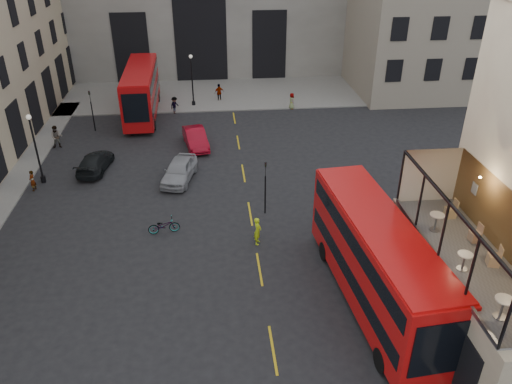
{
  "coord_description": "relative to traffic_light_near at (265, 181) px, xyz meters",
  "views": [
    {
      "loc": [
        -4.39,
        -16.35,
        17.53
      ],
      "look_at": [
        -1.85,
        9.58,
        3.0
      ],
      "focal_mm": 35.0,
      "sensor_mm": 36.0,
      "label": 1
    }
  ],
  "objects": [
    {
      "name": "street_lamp_b",
      "position": [
        -5.0,
        22.0,
        -0.03
      ],
      "size": [
        0.36,
        0.36,
        5.33
      ],
      "color": "black",
      "rests_on": "ground"
    },
    {
      "name": "cafe_table_mid",
      "position": [
        6.78,
        -12.68,
        2.69
      ],
      "size": [
        0.62,
        0.62,
        0.78
      ],
      "color": "white",
      "rests_on": "cafe_floor"
    },
    {
      "name": "cyclist",
      "position": [
        -0.85,
        -3.45,
        -1.53
      ],
      "size": [
        0.59,
        0.74,
        1.78
      ],
      "primitive_type": "imported",
      "rotation": [
        0.0,
        0.0,
        1.28
      ],
      "color": "#C6EB18",
      "rests_on": "ground"
    },
    {
      "name": "ground",
      "position": [
        1.0,
        -12.0,
        -2.42
      ],
      "size": [
        140.0,
        140.0,
        0.0
      ],
      "primitive_type": "plane",
      "color": "black",
      "rests_on": "ground"
    },
    {
      "name": "traffic_light_near",
      "position": [
        0.0,
        0.0,
        0.0
      ],
      "size": [
        0.16,
        0.2,
        3.8
      ],
      "color": "black",
      "rests_on": "ground"
    },
    {
      "name": "host_frontage",
      "position": [
        7.5,
        -12.0,
        -0.17
      ],
      "size": [
        3.0,
        11.0,
        4.5
      ],
      "primitive_type": "cube",
      "color": "#C4B693",
      "rests_on": "ground"
    },
    {
      "name": "street_lamp_a",
      "position": [
        -16.0,
        6.0,
        -0.03
      ],
      "size": [
        0.36,
        0.36,
        5.33
      ],
      "color": "black",
      "rests_on": "ground"
    },
    {
      "name": "car_c",
      "position": [
        -12.45,
        7.67,
        -1.74
      ],
      "size": [
        2.54,
        4.96,
        1.38
      ],
      "primitive_type": "imported",
      "rotation": [
        0.0,
        0.0,
        3.01
      ],
      "color": "black",
      "rests_on": "ground"
    },
    {
      "name": "cafe_table_far",
      "position": [
        6.85,
        -9.71,
        2.73
      ],
      "size": [
        0.68,
        0.68,
        0.84
      ],
      "color": "silver",
      "rests_on": "cafe_floor"
    },
    {
      "name": "bus_far",
      "position": [
        -9.92,
        19.77,
        0.24
      ],
      "size": [
        2.99,
        11.93,
        4.74
      ],
      "color": "#B50C0E",
      "rests_on": "ground"
    },
    {
      "name": "cafe_chair_b",
      "position": [
        8.2,
        -12.52,
        2.46
      ],
      "size": [
        0.57,
        0.57,
        0.94
      ],
      "color": "tan",
      "rests_on": "cafe_floor"
    },
    {
      "name": "cafe_floor",
      "position": [
        7.5,
        -12.0,
        2.12
      ],
      "size": [
        3.0,
        10.0,
        0.1
      ],
      "primitive_type": "cube",
      "color": "slate",
      "rests_on": "host_frontage"
    },
    {
      "name": "cafe_chair_c",
      "position": [
        8.27,
        -10.74,
        2.44
      ],
      "size": [
        0.47,
        0.47,
        0.88
      ],
      "color": "tan",
      "rests_on": "cafe_floor"
    },
    {
      "name": "car_a",
      "position": [
        -5.84,
        5.38,
        -1.61
      ],
      "size": [
        3.0,
        5.11,
        1.63
      ],
      "primitive_type": "imported",
      "rotation": [
        0.0,
        0.0,
        -0.24
      ],
      "color": "#989AA0",
      "rests_on": "ground"
    },
    {
      "name": "pavement_far",
      "position": [
        -5.0,
        26.0,
        -2.36
      ],
      "size": [
        40.0,
        12.0,
        0.12
      ],
      "primitive_type": "cube",
      "color": "slate",
      "rests_on": "ground"
    },
    {
      "name": "pedestrian_d",
      "position": [
        5.05,
        20.18,
        -1.6
      ],
      "size": [
        0.66,
        0.89,
        1.65
      ],
      "primitive_type": "imported",
      "rotation": [
        0.0,
        0.0,
        1.76
      ],
      "color": "gray",
      "rests_on": "ground"
    },
    {
      "name": "pedestrian_a",
      "position": [
        -16.43,
        12.39,
        -1.43
      ],
      "size": [
        1.05,
        0.87,
        1.98
      ],
      "primitive_type": "imported",
      "rotation": [
        0.0,
        0.0,
        0.13
      ],
      "color": "gray",
      "rests_on": "ground"
    },
    {
      "name": "bus_near",
      "position": [
        4.44,
        -9.22,
        0.31
      ],
      "size": [
        3.84,
        12.39,
        4.87
      ],
      "color": "red",
      "rests_on": "ground"
    },
    {
      "name": "pedestrian_b",
      "position": [
        -6.84,
        20.05,
        -1.59
      ],
      "size": [
        1.14,
        1.24,
        1.67
      ],
      "primitive_type": "imported",
      "rotation": [
        0.0,
        0.0,
        0.93
      ],
      "color": "gray",
      "rests_on": "ground"
    },
    {
      "name": "pedestrian_e",
      "position": [
        -16.33,
        4.79,
        -1.65
      ],
      "size": [
        0.46,
        0.62,
        1.56
      ],
      "primitive_type": "imported",
      "rotation": [
        0.0,
        0.0,
        4.54
      ],
      "color": "gray",
      "rests_on": "ground"
    },
    {
      "name": "cafe_chair_d",
      "position": [
        8.06,
        -8.68,
        2.46
      ],
      "size": [
        0.48,
        0.48,
        0.94
      ],
      "color": "tan",
      "rests_on": "cafe_floor"
    },
    {
      "name": "car_b",
      "position": [
        -4.69,
        11.45,
        -1.64
      ],
      "size": [
        2.48,
        4.96,
        1.56
      ],
      "primitive_type": "imported",
      "rotation": [
        0.0,
        0.0,
        0.18
      ],
      "color": "#A0091C",
      "rests_on": "ground"
    },
    {
      "name": "bicycle",
      "position": [
        -6.57,
        -1.72,
        -1.91
      ],
      "size": [
        2.03,
        0.94,
        1.03
      ],
      "primitive_type": "imported",
      "rotation": [
        0.0,
        0.0,
        1.7
      ],
      "color": "gray",
      "rests_on": "ground"
    },
    {
      "name": "pedestrian_c",
      "position": [
        -2.27,
        23.32,
        -1.49
      ],
      "size": [
        1.18,
        0.83,
        1.87
      ],
      "primitive_type": "imported",
      "rotation": [
        0.0,
        0.0,
        3.53
      ],
      "color": "gray",
      "rests_on": "ground"
    },
    {
      "name": "cafe_table_near",
      "position": [
        6.87,
        -15.53,
        2.74
      ],
      "size": [
        0.68,
        0.68,
        0.85
      ],
      "color": "white",
      "rests_on": "cafe_floor"
    },
    {
      "name": "traffic_light_far",
      "position": [
        -14.0,
        16.0,
        0.0
      ],
      "size": [
        0.16,
        0.2,
        3.8
      ],
      "color": "black",
      "rests_on": "ground"
    }
  ]
}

